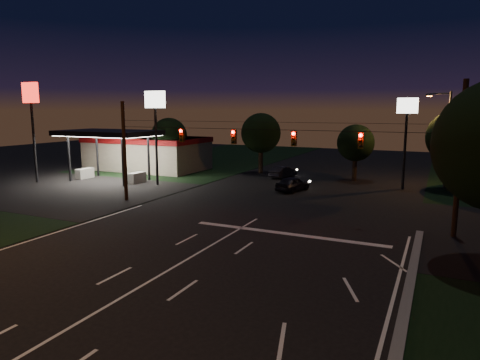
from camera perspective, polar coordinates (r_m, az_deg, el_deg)
The scene contains 17 objects.
ground at distance 17.83m, azimuth -16.26°, elevation -15.25°, with size 140.00×140.00×0.00m, color black.
cross_street_left at distance 42.39m, azimuth -22.33°, elevation -1.32°, with size 20.00×16.00×0.02m, color black.
stop_bar at distance 25.87m, azimuth 6.25°, elevation -7.12°, with size 12.00×0.50×0.01m, color silver.
utility_pole_right at distance 28.00m, azimuth 26.55°, elevation -6.81°, with size 0.30×0.30×9.00m, color black.
utility_pole_left at distance 36.20m, azimuth -14.88°, elevation -2.64°, with size 0.28×0.28×8.00m, color black.
signal_span at distance 29.18m, azimuth 3.07°, elevation 5.77°, with size 24.00×0.40×1.56m.
gas_station at distance 53.85m, azimuth -12.54°, elevation 3.84°, with size 14.20×16.10×5.25m.
pole_sign_left_near at distance 42.20m, azimuth -11.22°, elevation 8.69°, with size 2.20×0.30×9.10m.
pole_sign_left_far at distance 47.62m, azimuth -26.06°, elevation 8.75°, with size 2.00×0.30×10.00m.
pole_sign_right at distance 42.13m, azimuth 21.32°, elevation 7.23°, with size 1.80×0.30×8.40m.
street_light_right_far at distance 44.06m, azimuth 25.65°, elevation 5.72°, with size 2.20×0.35×9.00m.
tree_far_a at distance 51.21m, azimuth -9.34°, elevation 5.77°, with size 4.20×4.20×6.42m.
tree_far_b at distance 49.95m, azimuth 2.88°, elevation 6.21°, with size 4.60×4.60×6.98m.
tree_far_c at distance 45.94m, azimuth 15.21°, elevation 4.74°, with size 3.80×3.80×5.86m.
tree_far_d at distance 43.23m, azimuth 26.65°, elevation 5.04°, with size 4.80×4.80×7.30m.
car_oncoming_a at distance 39.19m, azimuth 7.03°, elevation -0.50°, with size 1.59×3.96×1.35m, color black.
car_oncoming_b at distance 46.91m, azimuth 5.75°, elevation 1.09°, with size 1.35×3.87×1.27m, color black.
Camera 1 is at (10.97, -12.01, 7.30)m, focal length 32.00 mm.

